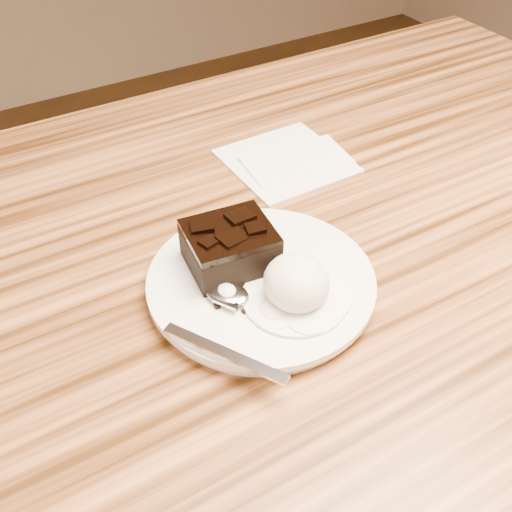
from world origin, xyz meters
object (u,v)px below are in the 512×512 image
spoon (227,294)px  dining_table (305,411)px  ice_cream_scoop (296,283)px  napkin (286,160)px  plate (261,285)px  brownie (230,250)px

spoon → dining_table: bearing=-6.7°
ice_cream_scoop → napkin: 0.27m
spoon → ice_cream_scoop: bearing=-61.5°
ice_cream_scoop → spoon: (-0.06, 0.03, -0.02)m
plate → ice_cream_scoop: 0.05m
brownie → napkin: bearing=42.8°
brownie → spoon: 0.05m
dining_table → napkin: napkin is taller
spoon → napkin: spoon is taller
dining_table → napkin: size_ratio=8.26×
plate → spoon: size_ratio=1.26×
ice_cream_scoop → plate: bearing=107.2°
dining_table → ice_cream_scoop: bearing=-135.5°
ice_cream_scoop → napkin: ice_cream_scoop is taller
brownie → spoon: bearing=-122.4°
plate → dining_table: bearing=27.6°
brownie → ice_cream_scoop: bearing=-68.6°
plate → spoon: (-0.04, -0.01, 0.01)m
brownie → spoon: brownie is taller
dining_table → ice_cream_scoop: (-0.11, -0.10, 0.42)m
ice_cream_scoop → napkin: (0.14, 0.23, -0.04)m
napkin → brownie: bearing=-137.2°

